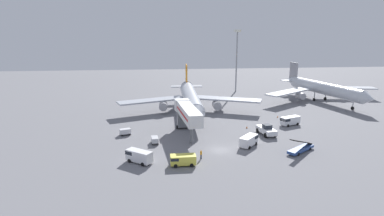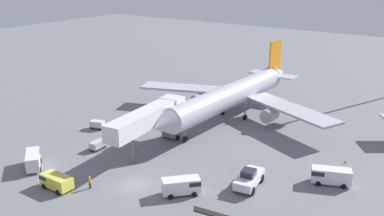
{
  "view_description": "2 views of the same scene",
  "coord_description": "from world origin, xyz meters",
  "views": [
    {
      "loc": [
        -12.26,
        -58.99,
        23.05
      ],
      "look_at": [
        -3.48,
        19.94,
        4.2
      ],
      "focal_mm": 29.37,
      "sensor_mm": 36.0,
      "label": 1
    },
    {
      "loc": [
        36.53,
        -38.86,
        28.72
      ],
      "look_at": [
        -5.34,
        21.06,
        4.31
      ],
      "focal_mm": 40.83,
      "sensor_mm": 36.0,
      "label": 2
    }
  ],
  "objects": [
    {
      "name": "jet_bridge",
      "position": [
        -5.73,
        10.4,
        5.44
      ],
      "size": [
        4.91,
        17.86,
        7.27
      ],
      "color": "silver",
      "rests_on": "ground"
    },
    {
      "name": "service_van_outer_left",
      "position": [
        -8.17,
        -6.59,
        1.1
      ],
      "size": [
        4.57,
        2.35,
        1.91
      ],
      "color": "#E5DB4C",
      "rests_on": "ground"
    },
    {
      "name": "service_van_far_center",
      "position": [
        6.54,
        1.81,
        1.26
      ],
      "size": [
        4.83,
        4.97,
        2.21
      ],
      "color": "white",
      "rests_on": "ground"
    },
    {
      "name": "baggage_cart_outer_right",
      "position": [
        -20.02,
        12.04,
        0.83
      ],
      "size": [
        2.75,
        2.04,
        1.5
      ],
      "color": "#38383D",
      "rests_on": "ground"
    },
    {
      "name": "pushback_tug",
      "position": [
        12.72,
        8.6,
        1.19
      ],
      "size": [
        3.49,
        6.37,
        2.58
      ],
      "color": "white",
      "rests_on": "ground"
    },
    {
      "name": "baggage_cart_mid_center",
      "position": [
        -13.15,
        5.57,
        0.78
      ],
      "size": [
        1.6,
        2.67,
        1.4
      ],
      "color": "#38383D",
      "rests_on": "ground"
    },
    {
      "name": "apron_light_mast",
      "position": [
        19.38,
        64.48,
        17.2
      ],
      "size": [
        2.4,
        2.4,
        24.63
      ],
      "color": "#93969B",
      "rests_on": "ground"
    },
    {
      "name": "ground_plane",
      "position": [
        0.0,
        0.0,
        0.0
      ],
      "size": [
        300.0,
        300.0,
        0.0
      ],
      "primitive_type": "plane",
      "color": "slate"
    },
    {
      "name": "service_van_near_left",
      "position": [
        -16.06,
        -4.42,
        1.31
      ],
      "size": [
        5.16,
        4.6,
        2.31
      ],
      "color": "white",
      "rests_on": "ground"
    },
    {
      "name": "safety_cone_bravo",
      "position": [
        21.23,
        23.42,
        0.26
      ],
      "size": [
        0.34,
        0.34,
        0.53
      ],
      "color": "black",
      "rests_on": "ground"
    },
    {
      "name": "belt_loader_truck",
      "position": [
        15.9,
        -2.64,
        0.78
      ],
      "size": [
        6.98,
        5.61,
        3.39
      ],
      "color": "#2D4C8E",
      "rests_on": "ground"
    },
    {
      "name": "ground_crew_worker_foreground",
      "position": [
        -4.44,
        -4.06,
        0.96
      ],
      "size": [
        0.43,
        0.43,
        1.82
      ],
      "color": "#1E2333",
      "rests_on": "ground"
    },
    {
      "name": "safety_cone_alpha",
      "position": [
        9.7,
        14.19,
        0.3
      ],
      "size": [
        0.39,
        0.39,
        0.61
      ],
      "color": "black",
      "rests_on": "ground"
    },
    {
      "name": "airplane_at_gate",
      "position": [
        -2.8,
        31.01,
        4.72
      ],
      "size": [
        43.11,
        44.92,
        12.77
      ],
      "color": "#B7BCC6",
      "rests_on": "ground"
    },
    {
      "name": "airplane_background",
      "position": [
        44.57,
        43.23,
        4.56
      ],
      "size": [
        44.61,
        42.04,
        12.13
      ],
      "color": "silver",
      "rests_on": "ground"
    },
    {
      "name": "service_van_rear_right",
      "position": [
        21.38,
        15.55,
        1.29
      ],
      "size": [
        5.61,
        3.75,
        2.27
      ],
      "color": "white",
      "rests_on": "ground"
    }
  ]
}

